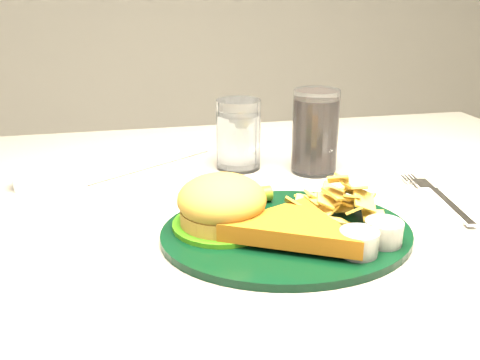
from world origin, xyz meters
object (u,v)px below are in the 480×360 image
at_px(cola_glass, 315,132).
at_px(fork_napkin, 447,203).
at_px(water_glass, 238,135).
at_px(dinner_plate, 287,210).

height_order(cola_glass, fork_napkin, cola_glass).
distance_m(water_glass, cola_glass, 0.11).
height_order(water_glass, fork_napkin, water_glass).
bearing_deg(cola_glass, water_glass, 159.40).
bearing_deg(fork_napkin, dinner_plate, -161.04).
bearing_deg(dinner_plate, cola_glass, 66.23).
xyz_separation_m(dinner_plate, cola_glass, (0.10, 0.20, 0.03)).
relative_size(dinner_plate, water_glass, 2.67).
bearing_deg(cola_glass, fork_napkin, -54.21).
relative_size(dinner_plate, fork_napkin, 1.84).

